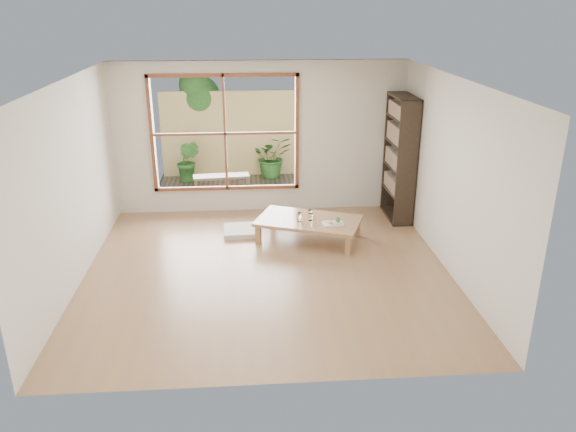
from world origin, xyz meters
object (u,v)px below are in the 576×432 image
at_px(garden_bench, 221,178).
at_px(bookshelf, 400,158).
at_px(low_table, 309,222).
at_px(food_tray, 334,223).

bearing_deg(garden_bench, bookshelf, -31.82).
relative_size(low_table, garden_bench, 1.62).
relative_size(low_table, food_tray, 5.62).
height_order(low_table, food_tray, food_tray).
xyz_separation_m(low_table, garden_bench, (-1.43, 2.39, 0.00)).
xyz_separation_m(low_table, bookshelf, (1.62, 0.89, 0.74)).
bearing_deg(garden_bench, food_tray, -61.15).
xyz_separation_m(bookshelf, food_tray, (-1.26, -1.11, -0.68)).
xyz_separation_m(bookshelf, garden_bench, (-3.06, 1.50, -0.74)).
height_order(food_tray, garden_bench, food_tray).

